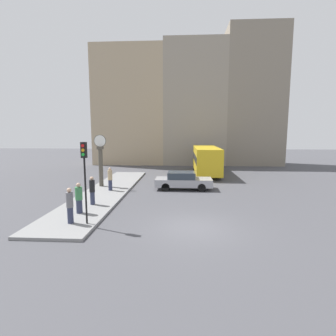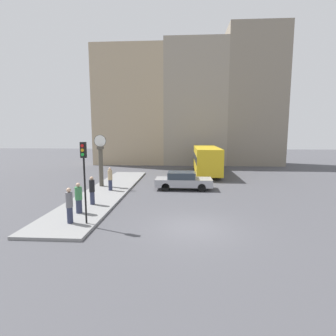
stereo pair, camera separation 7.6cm
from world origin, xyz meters
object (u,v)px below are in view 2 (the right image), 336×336
Objects in this scene: pedestrian_black_jacket at (92,190)px; pedestrian_tan_coat at (110,179)px; pedestrian_green_hoodie at (79,198)px; pedestrian_grey_jacket at (69,205)px; traffic_light_near at (84,166)px; bus_distant at (206,159)px; street_clock at (101,161)px; sedan_car at (183,181)px.

pedestrian_black_jacket is 4.01m from pedestrian_tan_coat.
pedestrian_green_hoodie is 0.96× the size of pedestrian_grey_jacket.
traffic_light_near is 4.05m from pedestrian_black_jacket.
bus_distant reaches higher than pedestrian_black_jacket.
traffic_light_near is at bearing -57.83° from pedestrian_green_hoodie.
pedestrian_green_hoodie is (1.06, -7.35, -1.23)m from street_clock.
traffic_light_near is 2.25× the size of pedestrian_tan_coat.
pedestrian_tan_coat is at bearing 90.50° from pedestrian_grey_jacket.
street_clock is at bearing 103.11° from traffic_light_near.
bus_distant is 18.63m from pedestrian_grey_jacket.
pedestrian_tan_coat is (1.20, -1.57, -1.18)m from street_clock.
pedestrian_black_jacket is 0.99× the size of pedestrian_grey_jacket.
bus_distant is 18.32m from traffic_light_near.
pedestrian_black_jacket is 3.41m from pedestrian_grey_jacket.
pedestrian_tan_coat is (-0.89, 7.42, -1.98)m from traffic_light_near.
pedestrian_black_jacket is at bearing -121.59° from bus_distant.
pedestrian_grey_jacket reaches higher than pedestrian_green_hoodie.
sedan_car is 7.86m from pedestrian_black_jacket.
traffic_light_near is at bearing 0.08° from pedestrian_grey_jacket.
pedestrian_tan_coat is (-0.06, 7.42, -0.01)m from pedestrian_grey_jacket.
sedan_car is 10.32m from traffic_light_near.
street_clock is at bearing 98.03° from pedestrian_grey_jacket.
street_clock reaches higher than traffic_light_near.
street_clock is 7.53m from pedestrian_green_hoodie.
traffic_light_near is 2.81m from pedestrian_green_hoodie.
traffic_light_near reaches higher than pedestrian_green_hoodie.
sedan_car is at bearing 43.91° from pedestrian_black_jacket.
traffic_light_near is 0.94× the size of street_clock.
pedestrian_grey_jacket is at bearing -122.24° from sedan_car.
pedestrian_grey_jacket is at bearing -89.50° from pedestrian_tan_coat.
pedestrian_green_hoodie is (-1.03, 1.64, -2.03)m from traffic_light_near.
pedestrian_tan_coat is (-8.19, -9.32, -0.66)m from bus_distant.
traffic_light_near is at bearing -75.25° from pedestrian_black_jacket.
bus_distant is 5.00× the size of pedestrian_grey_jacket.
pedestrian_green_hoodie reaches higher than sedan_car.
sedan_car is at bearing -1.15° from street_clock.
traffic_light_near is at bearing -113.56° from bus_distant.
pedestrian_grey_jacket is at bearing -179.92° from traffic_light_near.
pedestrian_green_hoodie is at bearing 97.17° from pedestrian_grey_jacket.
pedestrian_green_hoodie is at bearing 122.17° from traffic_light_near.
street_clock reaches higher than bus_distant.
street_clock is at bearing 127.42° from pedestrian_tan_coat.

